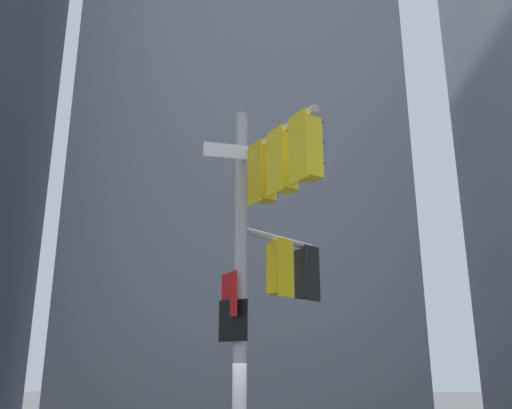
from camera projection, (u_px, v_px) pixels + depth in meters
building_mid_block at (246, 163)px, 35.92m from camera, size 16.98×16.98×30.77m
signal_pole_assembly at (268, 247)px, 9.97m from camera, size 2.24×3.92×7.28m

